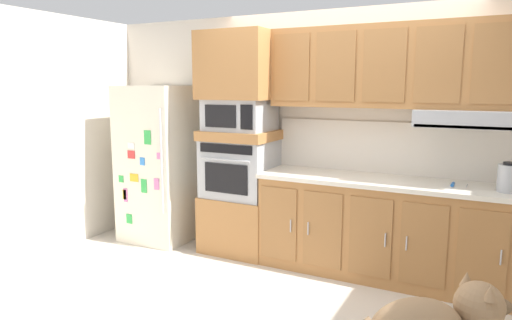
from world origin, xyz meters
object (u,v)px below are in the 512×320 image
object	(u,v)px
built_in_oven	(240,168)
screwdriver	(454,184)
refrigerator	(159,163)
microwave	(240,115)
electric_kettle	(509,178)

from	to	relation	value
built_in_oven	screwdriver	size ratio (longest dim) A/B	5.36
refrigerator	built_in_oven	world-z (taller)	refrigerator
microwave	electric_kettle	xyz separation A→B (m)	(2.49, -0.05, -0.43)
refrigerator	built_in_oven	size ratio (longest dim) A/B	2.51
electric_kettle	microwave	bearing A→B (deg)	178.91
microwave	screwdriver	size ratio (longest dim) A/B	4.93
built_in_oven	microwave	size ratio (longest dim) A/B	1.09
screwdriver	electric_kettle	world-z (taller)	electric_kettle
microwave	screwdriver	xyz separation A→B (m)	(2.09, -0.02, -0.53)
refrigerator	electric_kettle	xyz separation A→B (m)	(3.51, 0.02, 0.15)
built_in_oven	microwave	distance (m)	0.56
electric_kettle	built_in_oven	bearing A→B (deg)	178.91
refrigerator	microwave	world-z (taller)	refrigerator
built_in_oven	electric_kettle	distance (m)	2.49
microwave	screwdriver	bearing A→B (deg)	-0.43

